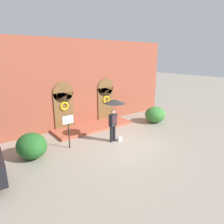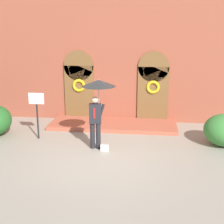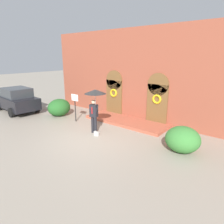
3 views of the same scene
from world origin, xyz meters
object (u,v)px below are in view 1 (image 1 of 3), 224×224
object	(u,v)px
shrub_right	(155,115)
person_with_umbrella	(114,108)
handbag	(120,139)
shrub_left	(32,146)
sign_post	(68,126)

from	to	relation	value
shrub_right	person_with_umbrella	bearing A→B (deg)	-169.26
handbag	shrub_left	world-z (taller)	shrub_left
shrub_left	shrub_right	size ratio (longest dim) A/B	1.08
person_with_umbrella	sign_post	bearing A→B (deg)	163.61
handbag	shrub_right	size ratio (longest dim) A/B	0.19
handbag	sign_post	size ratio (longest dim) A/B	0.16
handbag	sign_post	world-z (taller)	sign_post
handbag	person_with_umbrella	bearing A→B (deg)	141.72
sign_post	shrub_right	xyz separation A→B (m)	(6.67, 0.12, -0.60)
handbag	shrub_right	world-z (taller)	shrub_right
handbag	shrub_left	xyz separation A→B (m)	(-4.42, 1.02, 0.47)
handbag	sign_post	xyz separation A→B (m)	(-2.61, 0.89, 1.05)
handbag	shrub_right	bearing A→B (deg)	14.63
sign_post	shrub_left	bearing A→B (deg)	176.10
handbag	shrub_left	distance (m)	4.56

